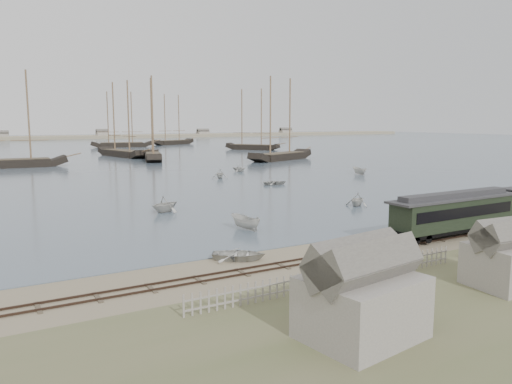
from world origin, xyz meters
TOP-DOWN VIEW (x-y plane):
  - ground at (0.00, 0.00)m, footprint 600.00×600.00m
  - harbor_water at (0.00, 170.00)m, footprint 600.00×336.00m
  - rail_track at (0.00, -2.00)m, footprint 120.00×1.80m
  - picket_fence_west at (-6.50, -7.00)m, footprint 19.00×0.10m
  - shed_left at (-10.00, -13.00)m, footprint 5.00×4.00m
  - shed_mid at (2.00, -12.00)m, footprint 4.00×3.50m
  - far_spit at (0.00, 250.00)m, footprint 500.00×20.00m
  - passenger_coach at (9.94, -2.00)m, footprint 13.38×2.58m
  - beached_dinghy at (-8.79, 0.75)m, footprint 4.23×4.52m
  - rowboat_1 at (-7.04, 20.42)m, footprint 3.93×4.18m
  - rowboat_2 at (-3.86, 8.81)m, footprint 3.59×2.08m
  - rowboat_3 at (15.04, 33.76)m, footprint 3.20×3.95m
  - rowboat_4 at (12.98, 13.26)m, footprint 3.49×3.66m
  - rowboat_5 at (35.47, 38.14)m, footprint 3.64×1.71m
  - rowboat_7 at (19.48, 53.55)m, footprint 3.59×3.47m
  - rowboat_8 at (11.53, 45.37)m, footprint 3.90×3.74m
  - schooner_2 at (-16.82, 84.31)m, footprint 21.46×5.64m
  - schooner_3 at (14.34, 87.92)m, footprint 8.88×17.90m
  - schooner_4 at (41.75, 73.31)m, footprint 21.84×12.95m
  - schooner_5 at (57.13, 114.33)m, footprint 14.08×17.32m
  - schooner_8 at (24.21, 152.02)m, footprint 22.17×9.86m
  - schooner_9 at (47.48, 161.80)m, footprint 19.76×11.54m
  - schooner_10 at (11.48, 104.22)m, footprint 9.29×22.83m

SIDE VIEW (x-z plane):
  - ground at x=0.00m, z-range 0.00..0.00m
  - picket_fence_west at x=-6.50m, z-range -0.60..0.60m
  - shed_left at x=-10.00m, z-range -2.05..2.05m
  - shed_mid at x=2.00m, z-range -1.80..1.80m
  - far_spit at x=0.00m, z-range -0.90..0.90m
  - harbor_water at x=0.00m, z-range 0.00..0.06m
  - rail_track at x=0.00m, z-range -0.04..0.12m
  - beached_dinghy at x=-8.79m, z-range 0.00..0.76m
  - rowboat_3 at x=15.04m, z-range 0.06..0.78m
  - rowboat_2 at x=-3.86m, z-range 0.06..1.36m
  - rowboat_5 at x=35.47m, z-range 0.06..1.42m
  - rowboat_7 at x=19.48m, z-range 0.06..1.51m
  - rowboat_4 at x=12.98m, z-range 0.06..1.56m
  - rowboat_8 at x=11.53m, z-range 0.06..1.65m
  - rowboat_1 at x=-7.04m, z-range 0.06..1.82m
  - passenger_coach at x=9.94m, z-range 0.44..3.68m
  - schooner_2 at x=-16.82m, z-range 0.06..20.06m
  - schooner_3 at x=14.34m, z-range 0.06..20.06m
  - schooner_4 at x=41.75m, z-range 0.06..20.06m
  - schooner_5 at x=57.13m, z-range 0.06..20.06m
  - schooner_8 at x=24.21m, z-range 0.06..20.06m
  - schooner_9 at x=47.48m, z-range 0.06..20.06m
  - schooner_10 at x=11.48m, z-range 0.06..20.06m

